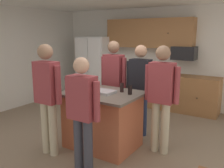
{
  "coord_description": "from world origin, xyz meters",
  "views": [
    {
      "loc": [
        2.33,
        -3.53,
        1.93
      ],
      "look_at": [
        0.06,
        0.05,
        1.05
      ],
      "focal_mm": 39.46,
      "sensor_mm": 36.0,
      "label": 1
    }
  ],
  "objects_px": {
    "glass_pilsner": "(88,86)",
    "glass_short_whisky": "(122,88)",
    "person_elder_center": "(114,79)",
    "glass_dark_ale": "(83,90)",
    "person_guest_by_door": "(47,92)",
    "microwave_over_range": "(184,53)",
    "person_host_foreground": "(82,108)",
    "mug_ceramic_white": "(93,93)",
    "mug_blue_stoneware": "(87,84)",
    "refrigerator": "(95,68)",
    "kitchen_island": "(103,119)",
    "person_guest_right": "(140,84)",
    "person_guest_left": "(161,92)",
    "serving_tray": "(101,91)",
    "glass_stout_tall": "(130,90)"
  },
  "relations": [
    {
      "from": "glass_pilsner",
      "to": "glass_short_whisky",
      "type": "bearing_deg",
      "value": 20.11
    },
    {
      "from": "person_elder_center",
      "to": "glass_dark_ale",
      "type": "xyz_separation_m",
      "value": [
        0.09,
        -1.07,
        -0.01
      ]
    },
    {
      "from": "person_elder_center",
      "to": "person_guest_by_door",
      "type": "distance_m",
      "value": 1.51
    },
    {
      "from": "person_elder_center",
      "to": "person_guest_by_door",
      "type": "height_order",
      "value": "person_elder_center"
    },
    {
      "from": "microwave_over_range",
      "to": "person_host_foreground",
      "type": "xyz_separation_m",
      "value": [
        -0.31,
        -3.56,
        -0.52
      ]
    },
    {
      "from": "mug_ceramic_white",
      "to": "mug_blue_stoneware",
      "type": "height_order",
      "value": "mug_ceramic_white"
    },
    {
      "from": "refrigerator",
      "to": "kitchen_island",
      "type": "distance_m",
      "value": 3.37
    },
    {
      "from": "person_guest_right",
      "to": "glass_dark_ale",
      "type": "height_order",
      "value": "person_guest_right"
    },
    {
      "from": "person_guest_right",
      "to": "glass_pilsner",
      "type": "distance_m",
      "value": 1.0
    },
    {
      "from": "person_guest_left",
      "to": "serving_tray",
      "type": "bearing_deg",
      "value": 1.8
    },
    {
      "from": "refrigerator",
      "to": "serving_tray",
      "type": "distance_m",
      "value": 3.37
    },
    {
      "from": "microwave_over_range",
      "to": "person_host_foreground",
      "type": "distance_m",
      "value": 3.61
    },
    {
      "from": "mug_blue_stoneware",
      "to": "glass_stout_tall",
      "type": "distance_m",
      "value": 0.92
    },
    {
      "from": "person_guest_by_door",
      "to": "glass_pilsner",
      "type": "height_order",
      "value": "person_guest_by_door"
    },
    {
      "from": "microwave_over_range",
      "to": "person_guest_right",
      "type": "bearing_deg",
      "value": -96.67
    },
    {
      "from": "glass_stout_tall",
      "to": "person_host_foreground",
      "type": "bearing_deg",
      "value": -103.39
    },
    {
      "from": "mug_ceramic_white",
      "to": "glass_short_whisky",
      "type": "distance_m",
      "value": 0.54
    },
    {
      "from": "mug_blue_stoneware",
      "to": "person_host_foreground",
      "type": "bearing_deg",
      "value": -55.1
    },
    {
      "from": "person_guest_right",
      "to": "glass_pilsner",
      "type": "xyz_separation_m",
      "value": [
        -0.59,
        -0.81,
        0.04
      ]
    },
    {
      "from": "person_guest_by_door",
      "to": "serving_tray",
      "type": "xyz_separation_m",
      "value": [
        0.57,
        0.65,
        -0.05
      ]
    },
    {
      "from": "person_elder_center",
      "to": "mug_ceramic_white",
      "type": "xyz_separation_m",
      "value": [
        0.31,
        -1.1,
        -0.02
      ]
    },
    {
      "from": "person_guest_left",
      "to": "glass_dark_ale",
      "type": "bearing_deg",
      "value": 8.9
    },
    {
      "from": "glass_short_whisky",
      "to": "microwave_over_range",
      "type": "bearing_deg",
      "value": 83.92
    },
    {
      "from": "person_host_foreground",
      "to": "person_guest_right",
      "type": "distance_m",
      "value": 1.61
    },
    {
      "from": "microwave_over_range",
      "to": "person_guest_by_door",
      "type": "distance_m",
      "value": 3.63
    },
    {
      "from": "glass_stout_tall",
      "to": "glass_dark_ale",
      "type": "bearing_deg",
      "value": -148.42
    },
    {
      "from": "glass_dark_ale",
      "to": "glass_short_whisky",
      "type": "xyz_separation_m",
      "value": [
        0.46,
        0.46,
        0.01
      ]
    },
    {
      "from": "person_host_foreground",
      "to": "glass_pilsner",
      "type": "distance_m",
      "value": 0.96
    },
    {
      "from": "person_elder_center",
      "to": "glass_dark_ale",
      "type": "relative_size",
      "value": 13.15
    },
    {
      "from": "person_guest_right",
      "to": "serving_tray",
      "type": "distance_m",
      "value": 0.88
    },
    {
      "from": "person_host_foreground",
      "to": "serving_tray",
      "type": "relative_size",
      "value": 3.69
    },
    {
      "from": "mug_blue_stoneware",
      "to": "glass_short_whisky",
      "type": "distance_m",
      "value": 0.73
    },
    {
      "from": "glass_pilsner",
      "to": "person_guest_left",
      "type": "bearing_deg",
      "value": 15.5
    },
    {
      "from": "person_host_foreground",
      "to": "glass_stout_tall",
      "type": "bearing_deg",
      "value": -29.18
    },
    {
      "from": "glass_short_whisky",
      "to": "mug_ceramic_white",
      "type": "bearing_deg",
      "value": -115.96
    },
    {
      "from": "glass_dark_ale",
      "to": "mug_blue_stoneware",
      "type": "height_order",
      "value": "glass_dark_ale"
    },
    {
      "from": "glass_pilsner",
      "to": "glass_short_whisky",
      "type": "distance_m",
      "value": 0.59
    },
    {
      "from": "person_elder_center",
      "to": "glass_short_whisky",
      "type": "distance_m",
      "value": 0.82
    },
    {
      "from": "person_guest_by_door",
      "to": "person_guest_right",
      "type": "relative_size",
      "value": 1.03
    },
    {
      "from": "glass_pilsner",
      "to": "person_host_foreground",
      "type": "bearing_deg",
      "value": -57.22
    },
    {
      "from": "refrigerator",
      "to": "glass_stout_tall",
      "type": "height_order",
      "value": "refrigerator"
    },
    {
      "from": "person_elder_center",
      "to": "glass_stout_tall",
      "type": "distance_m",
      "value": 1.0
    },
    {
      "from": "refrigerator",
      "to": "microwave_over_range",
      "type": "height_order",
      "value": "refrigerator"
    },
    {
      "from": "microwave_over_range",
      "to": "person_guest_left",
      "type": "xyz_separation_m",
      "value": [
        0.37,
        -2.43,
        -0.44
      ]
    },
    {
      "from": "person_guest_left",
      "to": "glass_short_whisky",
      "type": "height_order",
      "value": "person_guest_left"
    },
    {
      "from": "person_guest_right",
      "to": "serving_tray",
      "type": "xyz_separation_m",
      "value": [
        -0.31,
        -0.83,
        -0.01
      ]
    },
    {
      "from": "mug_blue_stoneware",
      "to": "glass_stout_tall",
      "type": "xyz_separation_m",
      "value": [
        0.92,
        -0.06,
        0.03
      ]
    },
    {
      "from": "refrigerator",
      "to": "person_guest_right",
      "type": "bearing_deg",
      "value": -37.73
    },
    {
      "from": "serving_tray",
      "to": "person_guest_by_door",
      "type": "bearing_deg",
      "value": -131.09
    },
    {
      "from": "microwave_over_range",
      "to": "glass_dark_ale",
      "type": "distance_m",
      "value": 3.14
    }
  ]
}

